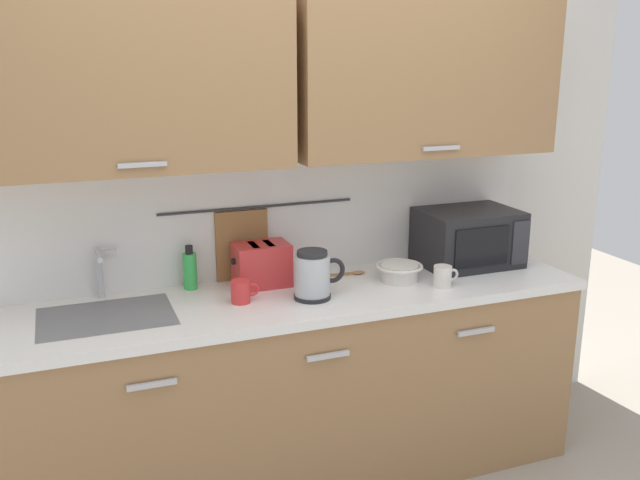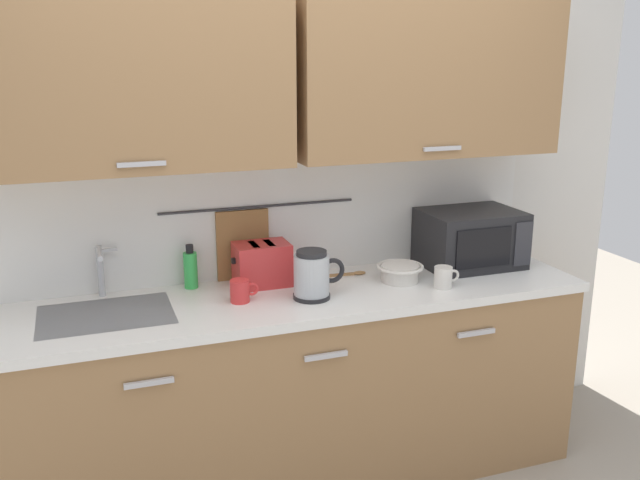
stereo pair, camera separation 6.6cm
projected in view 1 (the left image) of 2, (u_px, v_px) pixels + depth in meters
counter_unit at (300, 387)px, 3.10m from camera, size 2.53×0.64×0.90m
back_wall_assembly at (283, 142)px, 3.03m from camera, size 3.70×0.41×2.50m
sink_faucet at (100, 267)px, 2.87m from camera, size 0.09×0.17×0.22m
microwave at (468, 237)px, 3.35m from camera, size 0.46×0.35×0.27m
electric_kettle at (313, 275)px, 2.90m from camera, size 0.23×0.16×0.21m
dish_soap_bottle at (190, 270)px, 3.02m from camera, size 0.06×0.06×0.20m
mug_near_sink at (241, 292)px, 2.86m from camera, size 0.12×0.08×0.09m
mixing_bowl at (399, 271)px, 3.13m from camera, size 0.21×0.21×0.08m
toaster at (262, 264)px, 3.06m from camera, size 0.26×0.17×0.19m
mug_by_kettle at (443, 276)px, 3.05m from camera, size 0.12×0.08×0.09m
wooden_spoon at (344, 274)px, 3.22m from camera, size 0.28×0.05×0.01m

